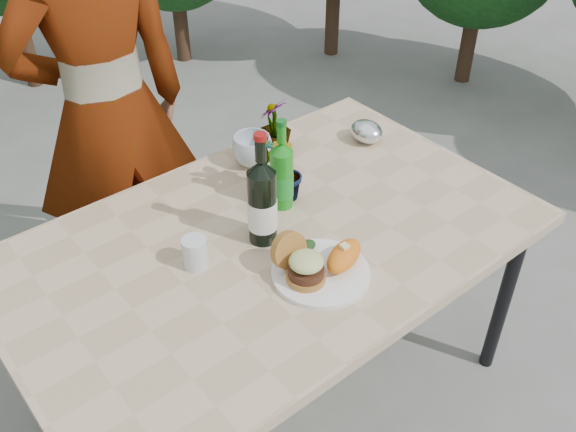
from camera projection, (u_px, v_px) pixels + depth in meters
ground at (274, 390)px, 2.40m from camera, size 80.00×80.00×0.00m
patio_table at (272, 251)px, 1.97m from camera, size 1.60×1.00×0.75m
dinner_plate at (321, 273)px, 1.80m from camera, size 0.28×0.28×0.01m
burger_stack at (302, 264)px, 1.75m from camera, size 0.11×0.16×0.11m
sweet_potato at (344, 256)px, 1.80m from camera, size 0.17×0.12×0.06m
grilled_veg at (304, 248)px, 1.86m from camera, size 0.08×0.05×0.03m
wine_bottle at (262, 203)px, 1.85m from camera, size 0.09×0.09×0.37m
sparkling_water at (282, 176)px, 2.00m from camera, size 0.07×0.07×0.31m
plastic_cup at (195, 253)px, 1.81m from camera, size 0.07×0.07×0.09m
seedling_left at (266, 160)px, 2.05m from camera, size 0.13×0.15×0.24m
seedling_mid at (285, 172)px, 2.04m from camera, size 0.14×0.14×0.20m
seedling_right at (275, 127)px, 2.25m from camera, size 0.16×0.16×0.21m
blue_bowl at (252, 150)px, 2.22m from camera, size 0.16×0.16×0.11m
foil_packet_right at (366, 131)px, 2.35m from camera, size 0.11×0.14×0.08m
person at (107, 114)px, 2.27m from camera, size 0.68×0.49×1.76m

